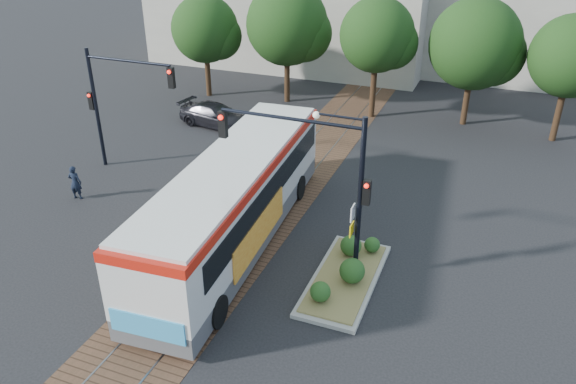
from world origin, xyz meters
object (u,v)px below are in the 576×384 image
(traffic_island, at_px, (346,272))
(signal_pole_main, at_px, (325,171))
(signal_pole_left, at_px, (113,95))
(officer, at_px, (75,182))
(parked_car, at_px, (216,115))
(city_bus, at_px, (235,197))

(traffic_island, height_order, signal_pole_main, signal_pole_main)
(traffic_island, height_order, signal_pole_left, signal_pole_left)
(officer, bearing_deg, traffic_island, 162.56)
(parked_car, bearing_deg, traffic_island, -126.73)
(signal_pole_left, bearing_deg, parked_car, 77.11)
(city_bus, height_order, traffic_island, city_bus)
(signal_pole_main, distance_m, parked_car, 16.24)
(signal_pole_main, height_order, officer, signal_pole_main)
(parked_car, bearing_deg, signal_pole_main, -128.97)
(officer, height_order, parked_car, officer)
(city_bus, bearing_deg, parked_car, 118.01)
(signal_pole_main, relative_size, signal_pole_left, 1.00)
(city_bus, height_order, officer, city_bus)
(signal_pole_left, xyz_separation_m, officer, (0.01, -3.47, -3.06))
(city_bus, bearing_deg, signal_pole_main, -15.51)
(city_bus, xyz_separation_m, signal_pole_main, (3.84, -0.80, 2.16))
(signal_pole_main, xyz_separation_m, signal_pole_left, (-12.23, 4.80, -0.29))
(signal_pole_left, relative_size, officer, 3.72)
(city_bus, relative_size, signal_pole_left, 2.26)
(officer, distance_m, parked_car, 10.55)
(traffic_island, distance_m, signal_pole_main, 3.95)
(city_bus, height_order, signal_pole_left, signal_pole_left)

